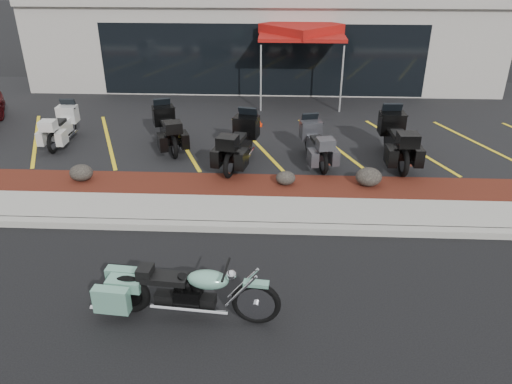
# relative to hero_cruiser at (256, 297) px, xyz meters

# --- Properties ---
(ground) EXTENTS (90.00, 90.00, 0.00)m
(ground) POSITION_rel_hero_cruiser_xyz_m (-0.36, 1.93, -0.52)
(ground) COLOR black
(ground) RESTS_ON ground
(curb) EXTENTS (24.00, 0.25, 0.15)m
(curb) POSITION_rel_hero_cruiser_xyz_m (-0.36, 2.83, -0.44)
(curb) COLOR gray
(curb) RESTS_ON ground
(sidewalk) EXTENTS (24.00, 1.20, 0.15)m
(sidewalk) POSITION_rel_hero_cruiser_xyz_m (-0.36, 3.53, -0.44)
(sidewalk) COLOR gray
(sidewalk) RESTS_ON ground
(mulch_bed) EXTENTS (24.00, 1.20, 0.16)m
(mulch_bed) POSITION_rel_hero_cruiser_xyz_m (-0.36, 4.73, -0.44)
(mulch_bed) COLOR #38170C
(mulch_bed) RESTS_ON ground
(upper_lot) EXTENTS (26.00, 9.60, 0.15)m
(upper_lot) POSITION_rel_hero_cruiser_xyz_m (-0.36, 10.13, -0.44)
(upper_lot) COLOR black
(upper_lot) RESTS_ON ground
(dealership_building) EXTENTS (18.00, 8.16, 4.00)m
(dealership_building) POSITION_rel_hero_cruiser_xyz_m (-0.36, 16.40, 1.49)
(dealership_building) COLOR #9C968D
(dealership_building) RESTS_ON ground
(boulder_left) EXTENTS (0.57, 0.48, 0.41)m
(boulder_left) POSITION_rel_hero_cruiser_xyz_m (-4.54, 4.77, -0.15)
(boulder_left) COLOR black
(boulder_left) RESTS_ON mulch_bed
(boulder_mid) EXTENTS (0.48, 0.40, 0.34)m
(boulder_mid) POSITION_rel_hero_cruiser_xyz_m (0.49, 4.77, -0.19)
(boulder_mid) COLOR black
(boulder_mid) RESTS_ON mulch_bed
(boulder_right) EXTENTS (0.63, 0.53, 0.45)m
(boulder_right) POSITION_rel_hero_cruiser_xyz_m (2.49, 4.82, -0.13)
(boulder_right) COLOR black
(boulder_right) RESTS_ON mulch_bed
(hero_cruiser) EXTENTS (3.00, 1.01, 1.04)m
(hero_cruiser) POSITION_rel_hero_cruiser_xyz_m (0.00, 0.00, 0.00)
(hero_cruiser) COLOR #659D86
(hero_cruiser) RESTS_ON ground
(touring_white) EXTENTS (0.77, 1.97, 1.14)m
(touring_white) POSITION_rel_hero_cruiser_xyz_m (-5.98, 7.93, 0.20)
(touring_white) COLOR silver
(touring_white) RESTS_ON upper_lot
(touring_black_front) EXTENTS (1.56, 2.29, 1.25)m
(touring_black_front) POSITION_rel_hero_cruiser_xyz_m (-3.10, 7.74, 0.26)
(touring_black_front) COLOR black
(touring_black_front) RESTS_ON upper_lot
(touring_black_mid) EXTENTS (1.35, 2.42, 1.33)m
(touring_black_mid) POSITION_rel_hero_cruiser_xyz_m (-0.55, 6.75, 0.30)
(touring_black_mid) COLOR black
(touring_black_mid) RESTS_ON upper_lot
(touring_grey) EXTENTS (1.16, 2.10, 1.15)m
(touring_grey) POSITION_rel_hero_cruiser_xyz_m (1.14, 6.86, 0.21)
(touring_grey) COLOR #2F2F34
(touring_grey) RESTS_ON upper_lot
(touring_black_rear) EXTENTS (0.98, 2.39, 1.38)m
(touring_black_rear) POSITION_rel_hero_cruiser_xyz_m (3.38, 7.14, 0.32)
(touring_black_rear) COLOR black
(touring_black_rear) RESTS_ON upper_lot
(traffic_cone) EXTENTS (0.36, 0.36, 0.42)m
(traffic_cone) POSITION_rel_hero_cruiser_xyz_m (-0.40, 9.09, -0.16)
(traffic_cone) COLOR red
(traffic_cone) RESTS_ON upper_lot
(popup_canopy) EXTENTS (3.30, 3.30, 2.72)m
(popup_canopy) POSITION_rel_hero_cruiser_xyz_m (1.02, 12.00, 2.10)
(popup_canopy) COLOR silver
(popup_canopy) RESTS_ON upper_lot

